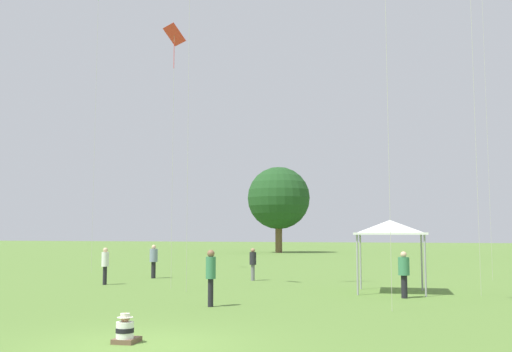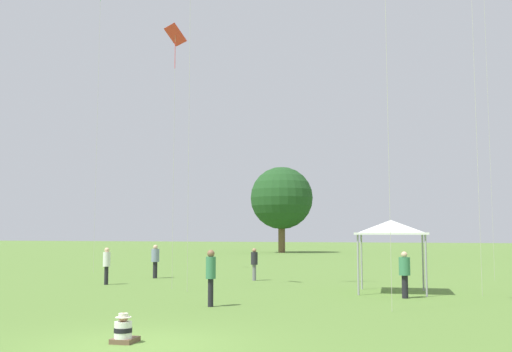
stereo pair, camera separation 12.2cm
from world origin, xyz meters
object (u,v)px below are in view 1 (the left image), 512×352
person_standing_1 (404,271)px  distant_tree_1 (279,198)px  canopy_tent (390,228)px  kite_2 (98,1)px  person_standing_2 (253,261)px  person_standing_4 (211,272)px  kite_0 (174,44)px  person_standing_0 (105,262)px  person_standing_3 (154,259)px  seated_toddler (125,331)px

person_standing_1 → distant_tree_1: size_ratio=0.16×
person_standing_1 → canopy_tent: size_ratio=0.53×
kite_2 → canopy_tent: bearing=-121.5°
canopy_tent → kite_2: kite_2 is taller
distant_tree_1 → person_standing_2: bearing=-72.8°
canopy_tent → distant_tree_1: bearing=113.8°
person_standing_1 → kite_2: (-18.52, 7.57, 15.17)m
person_standing_4 → kite_0: kite_0 is taller
person_standing_0 → canopy_tent: 12.34m
kite_2 → person_standing_4: bearing=-146.1°
person_standing_0 → person_standing_2: person_standing_0 is taller
person_standing_4 → distant_tree_1: (-15.34, 51.39, 5.47)m
person_standing_0 → person_standing_1: size_ratio=1.01×
person_standing_0 → person_standing_1: person_standing_0 is taller
distant_tree_1 → person_standing_0: bearing=-80.6°
kite_0 → kite_2: kite_2 is taller
person_standing_3 → person_standing_4: (7.75, -9.68, 0.06)m
person_standing_2 → person_standing_4: person_standing_4 is taller
seated_toddler → person_standing_4: bearing=91.6°
canopy_tent → kite_0: kite_0 is taller
person_standing_2 → person_standing_3: bearing=120.6°
seated_toddler → kite_0: kite_0 is taller
canopy_tent → kite_2: (-17.82, 5.75, 13.68)m
person_standing_3 → person_standing_2: bearing=59.2°
person_standing_2 → distant_tree_1: distant_tree_1 is taller
person_standing_2 → person_standing_4: (2.54, -10.05, 0.13)m
person_standing_0 → person_standing_1: bearing=-172.4°
person_standing_4 → kite_0: size_ratio=0.16×
person_standing_0 → kite_0: (3.65, -0.68, 9.21)m
seated_toddler → kite_2: (-14.34, 18.35, 15.87)m
person_standing_2 → canopy_tent: (7.03, -3.62, 1.52)m
person_standing_2 → canopy_tent: bearing=-90.8°
person_standing_2 → person_standing_4: size_ratio=0.89×
person_standing_1 → kite_0: size_ratio=0.15×
person_standing_3 → kite_0: 11.01m
person_standing_2 → kite_0: bearing=-170.1°
distant_tree_1 → canopy_tent: bearing=-66.2°
kite_0 → person_standing_0: bearing=66.3°
seated_toddler → person_standing_4: size_ratio=0.35×
seated_toddler → canopy_tent: canopy_tent is taller
person_standing_1 → distant_tree_1: bearing=-77.5°
person_standing_2 → person_standing_3: size_ratio=0.92×
canopy_tent → kite_0: size_ratio=0.28×
seated_toddler → canopy_tent: (3.48, 12.60, 2.20)m
person_standing_4 → canopy_tent: (4.49, 6.43, 1.39)m
canopy_tent → distant_tree_1: (-19.83, 44.96, 4.08)m
person_standing_0 → canopy_tent: bearing=-164.2°
person_standing_3 → distant_tree_1: bearing=155.4°
canopy_tent → distant_tree_1: 49.30m
distant_tree_1 → person_standing_4: bearing=-73.4°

